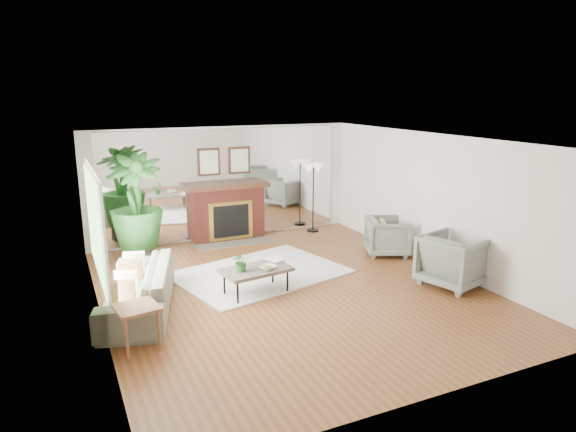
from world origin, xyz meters
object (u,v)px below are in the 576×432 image
coffee_table (256,271)px  armchair_front (454,260)px  fireplace (228,211)px  potted_ficus (136,206)px  armchair_back (388,236)px  floor_lamp (313,174)px  sofa (138,289)px  side_table (137,313)px

coffee_table → armchair_front: armchair_front is taller
fireplace → potted_ficus: potted_ficus is taller
potted_ficus → armchair_front: bearing=-36.8°
armchair_back → floor_lamp: 2.49m
coffee_table → sofa: bearing=174.9°
sofa → floor_lamp: size_ratio=1.46×
floor_lamp → armchair_front: bearing=-82.3°
coffee_table → armchair_back: bearing=14.7°
armchair_back → potted_ficus: (-4.68, 1.61, 0.75)m
coffee_table → armchair_back: (3.20, 0.84, -0.02)m
side_table → coffee_table: bearing=27.4°
armchair_back → floor_lamp: size_ratio=0.52×
armchair_front → side_table: armchair_front is taller
fireplace → sofa: size_ratio=0.87×
armchair_back → armchair_front: armchair_front is taller
fireplace → armchair_front: (2.60, -4.26, -0.21)m
floor_lamp → fireplace: bearing=175.6°
sofa → armchair_back: size_ratio=2.81×
coffee_table → potted_ficus: (-1.48, 2.46, 0.73)m
armchair_front → side_table: size_ratio=1.68×
fireplace → potted_ficus: bearing=-159.8°
fireplace → armchair_back: fireplace is taller
fireplace → armchair_back: size_ratio=2.43×
fireplace → coffee_table: (-0.60, -3.22, -0.25)m
sofa → armchair_front: (5.05, -1.21, 0.10)m
potted_ficus → side_table: bearing=-99.2°
coffee_table → potted_ficus: potted_ficus is taller
armchair_front → floor_lamp: size_ratio=0.61×
coffee_table → armchair_front: bearing=-18.1°
coffee_table → floor_lamp: 4.16m
armchair_front → potted_ficus: (-4.68, 3.50, 0.69)m
fireplace → floor_lamp: size_ratio=1.27×
side_table → armchair_back: bearing=19.9°
side_table → sofa: bearing=80.7°
sofa → armchair_back: (5.05, 0.68, 0.04)m
armchair_back → side_table: 5.59m
sofa → floor_lamp: 5.45m
armchair_back → floor_lamp: bearing=38.9°
coffee_table → armchair_front: (3.20, -1.05, 0.04)m
fireplace → side_table: bearing=-121.8°
armchair_back → potted_ficus: bearing=95.8°
armchair_front → potted_ficus: bearing=37.6°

